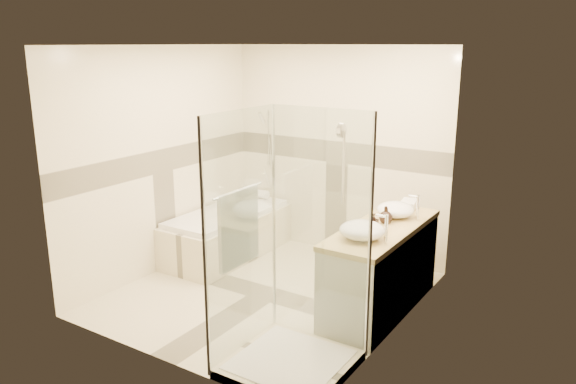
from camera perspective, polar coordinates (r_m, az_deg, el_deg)
The scene contains 12 objects.
room at distance 5.49m, azimuth -1.73°, elevation 1.63°, with size 2.82×3.02×2.52m.
bathtub at distance 6.86m, azimuth -6.13°, elevation -3.96°, with size 0.75×1.70×0.56m.
vanity at distance 5.50m, azimuth 9.41°, elevation -7.68°, with size 0.58×1.62×0.85m.
shower_enclosure at distance 4.56m, azimuth -0.53°, elevation -11.30°, with size 0.96×0.93×2.04m.
vessel_sink_near at distance 5.65m, azimuth 10.87°, elevation -1.76°, with size 0.37×0.37×0.15m, color white.
vessel_sink_far at distance 4.97m, azimuth 7.53°, elevation -3.86°, with size 0.40×0.40×0.16m, color white.
faucet_near at distance 5.55m, azimuth 12.97°, elevation -1.37°, with size 0.10×0.03×0.25m.
faucet_far at distance 4.87m, azimuth 9.86°, elevation -3.50°, with size 0.11×0.03×0.26m.
amenity_bottle_a at distance 5.18m, azimuth 8.70°, elevation -3.08°, with size 0.07×0.08×0.17m, color black.
amenity_bottle_b at distance 5.43m, azimuth 9.91°, elevation -2.30°, with size 0.13×0.13×0.17m, color black.
folded_towels at distance 5.99m, azimuth 12.17°, elevation -1.22°, with size 0.15×0.25×0.08m, color white.
rolled_towel at distance 7.31m, azimuth -2.92°, elevation -0.18°, with size 0.11×0.11×0.25m, color white.
Camera 1 is at (3.07, -4.39, 2.52)m, focal length 35.00 mm.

